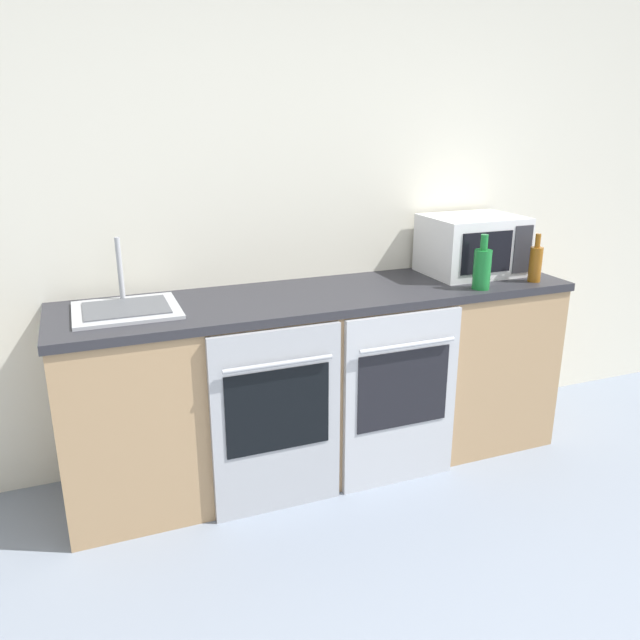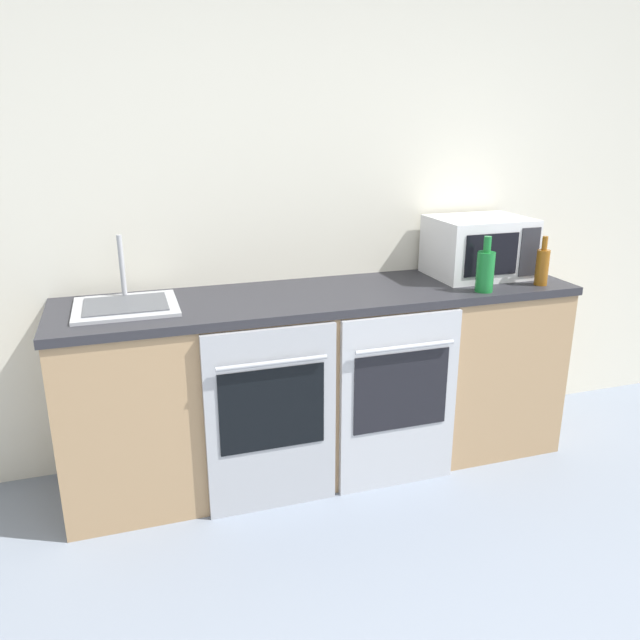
% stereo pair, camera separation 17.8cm
% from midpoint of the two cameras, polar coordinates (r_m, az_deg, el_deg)
% --- Properties ---
extents(wall_back, '(10.00, 0.06, 2.60)m').
position_cam_midpoint_polar(wall_back, '(3.24, -3.49, 10.38)').
color(wall_back, silver).
rests_on(wall_back, ground_plane).
extents(counter_back, '(2.52, 0.62, 0.93)m').
position_cam_midpoint_polar(counter_back, '(3.17, -1.34, -5.55)').
color(counter_back, tan).
rests_on(counter_back, ground_plane).
extents(oven_left, '(0.59, 0.06, 0.88)m').
position_cam_midpoint_polar(oven_left, '(2.81, -5.76, -9.27)').
color(oven_left, '#A8AAAF').
rests_on(oven_left, ground_plane).
extents(oven_right, '(0.59, 0.06, 0.88)m').
position_cam_midpoint_polar(oven_right, '(3.01, 5.76, -7.28)').
color(oven_right, '#B7BABF').
rests_on(oven_right, ground_plane).
extents(microwave, '(0.49, 0.39, 0.31)m').
position_cam_midpoint_polar(microwave, '(3.43, 12.26, 6.71)').
color(microwave, silver).
rests_on(microwave, counter_back).
extents(bottle_green, '(0.09, 0.09, 0.27)m').
position_cam_midpoint_polar(bottle_green, '(3.13, 13.03, 4.66)').
color(bottle_green, '#19722D').
rests_on(bottle_green, counter_back).
extents(bottle_amber, '(0.06, 0.06, 0.25)m').
position_cam_midpoint_polar(bottle_amber, '(3.35, 17.67, 4.98)').
color(bottle_amber, '#8C5114').
rests_on(bottle_amber, counter_back).
extents(sink, '(0.45, 0.40, 0.30)m').
position_cam_midpoint_polar(sink, '(2.87, -19.04, 1.07)').
color(sink, '#A8AAAF').
rests_on(sink, counter_back).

